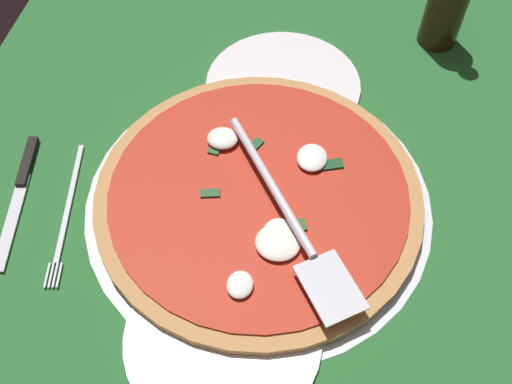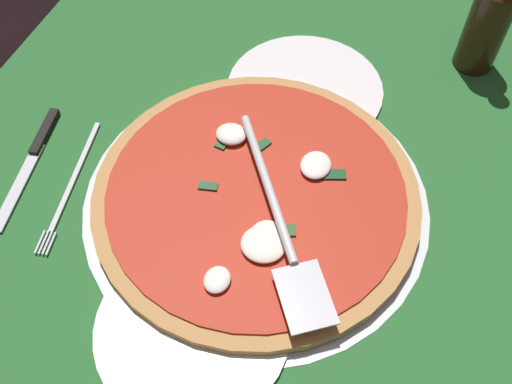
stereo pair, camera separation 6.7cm
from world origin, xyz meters
TOP-DOWN VIEW (x-y plane):
  - ground_plane at (0.00, 0.00)cm, footprint 95.54×95.54cm
  - pizza_pan at (-2.30, 5.71)cm, footprint 41.23×41.23cm
  - dinner_plate_left at (-19.70, 6.67)cm, footprint 20.31×20.31cm
  - dinner_plate_right at (17.40, 5.31)cm, footprint 21.51×21.51cm
  - pizza at (-2.38, 5.65)cm, footprint 38.68×38.68cm
  - pizza_server at (-6.35, 1.64)cm, footprint 25.26×18.22cm
  - place_setting_far at (-6.51, 31.17)cm, footprint 22.05×16.95cm

SIDE VIEW (x-z plane):
  - ground_plane at x=0.00cm, z-range -0.80..0.00cm
  - place_setting_far at x=-6.51cm, z-range -0.35..1.05cm
  - pizza_pan at x=-2.30cm, z-range 0.00..0.96cm
  - dinner_plate_left at x=-19.70cm, z-range 0.00..1.00cm
  - dinner_plate_right at x=17.40cm, z-range 0.00..1.00cm
  - pizza at x=-2.38cm, z-range 0.36..3.06cm
  - pizza_server at x=-6.35cm, z-range 3.54..4.54cm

